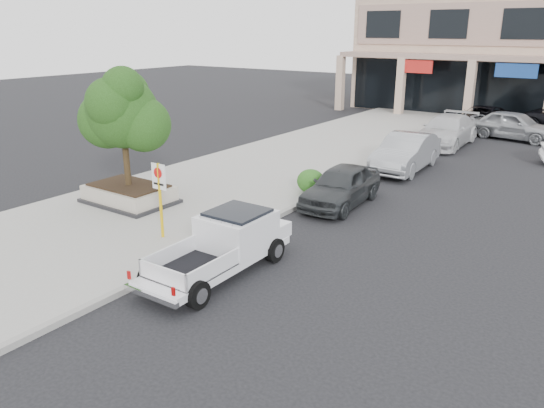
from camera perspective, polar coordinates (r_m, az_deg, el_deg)
The scene contains 13 objects.
ground at distance 14.94m, azimuth -1.51°, elevation -6.07°, with size 120.00×120.00×0.00m, color black.
sidewalk at distance 22.56m, azimuth -3.64°, elevation 2.62°, with size 8.00×52.00×0.15m, color gray.
curb at distance 20.42m, azimuth 5.05°, elevation 0.88°, with size 0.20×52.00×0.15m, color gray.
planter at distance 19.93m, azimuth -15.09°, elevation 1.07°, with size 3.20×2.20×0.68m.
planter_tree at distance 19.29m, azimuth -15.20°, elevation 9.48°, with size 2.90×2.55×4.00m.
no_parking_sign at distance 16.02m, azimuth -11.99°, elevation 1.45°, with size 0.55×0.09×2.30m.
hedge at distance 20.36m, azimuth 4.20°, elevation 2.45°, with size 1.10×0.99×0.94m, color #224F16.
pickup_truck at distance 13.90m, azimuth -5.98°, elevation -4.68°, with size 1.80×4.86×1.53m, color white, non-canonical shape.
curb_car_a at distance 19.49m, azimuth 7.44°, elevation 1.97°, with size 1.73×4.29×1.46m, color #2D3032.
curb_car_b at distance 24.93m, azimuth 14.19°, elevation 5.39°, with size 1.75×5.02×1.65m, color #9FA1A7.
curb_car_c at distance 30.98m, azimuth 18.25°, elevation 7.49°, with size 2.31×5.69×1.65m, color silver.
curb_car_d at distance 36.54m, azimuth 21.59°, elevation 8.54°, with size 2.50×5.42×1.51m, color black.
lot_car_a at distance 34.16m, azimuth 24.58°, elevation 7.71°, with size 1.97×4.90×1.67m, color #9DA0A4.
Camera 1 is at (8.16, -10.89, 6.18)m, focal length 35.00 mm.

